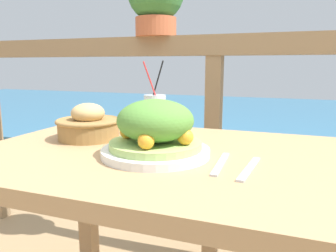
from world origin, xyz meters
TOP-DOWN VIEW (x-y plane):
  - patio_table at (0.00, 0.00)m, footprint 1.02×0.71m
  - railing_fence at (0.00, 0.67)m, footprint 2.80×0.08m
  - sea_backdrop at (0.00, 3.17)m, footprint 12.00×4.00m
  - salad_plate at (0.01, -0.05)m, footprint 0.28×0.28m
  - drink_glass at (-0.09, 0.19)m, footprint 0.08×0.07m
  - bread_basket at (-0.27, 0.06)m, footprint 0.20×0.20m
  - fork at (0.18, -0.07)m, footprint 0.02×0.18m
  - knife at (0.25, -0.08)m, footprint 0.03×0.18m

SIDE VIEW (x-z plane):
  - sea_backdrop at x=0.00m, z-range 0.00..0.38m
  - patio_table at x=0.00m, z-range 0.25..0.98m
  - fork at x=0.18m, z-range 0.73..0.74m
  - knife at x=0.25m, z-range 0.73..0.74m
  - bread_basket at x=-0.27m, z-range 0.72..0.83m
  - salad_plate at x=0.01m, z-range 0.72..0.87m
  - drink_glass at x=-0.09m, z-range 0.68..0.92m
  - railing_fence at x=0.00m, z-range 0.27..1.36m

